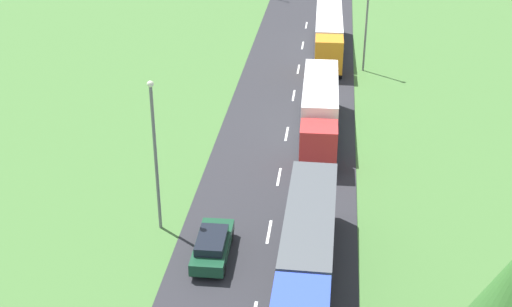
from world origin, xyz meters
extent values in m
cube|color=white|center=(0.00, 36.30, 0.07)|extent=(0.16, 2.40, 0.01)
cube|color=white|center=(0.00, 42.83, 0.07)|extent=(0.16, 2.40, 0.01)
cube|color=white|center=(0.00, 49.42, 0.07)|extent=(0.16, 2.40, 0.01)
cube|color=white|center=(0.00, 56.93, 0.07)|extent=(0.16, 2.40, 0.01)
cube|color=white|center=(0.00, 63.30, 0.07)|extent=(0.16, 2.40, 0.01)
cube|color=white|center=(0.00, 70.20, 0.07)|extent=(0.16, 2.40, 0.01)
cube|color=white|center=(0.00, 77.23, 0.07)|extent=(0.16, 2.40, 0.01)
cube|color=#4C5156|center=(2.36, 33.34, 2.19)|extent=(2.61, 10.38, 2.67)
cube|color=black|center=(2.36, 33.34, 0.66)|extent=(1.00, 9.85, 0.24)
cylinder|color=black|center=(3.45, 36.44, 0.56)|extent=(0.36, 1.00, 1.00)
cylinder|color=black|center=(1.35, 36.46, 0.56)|extent=(0.36, 1.00, 1.00)
cylinder|color=black|center=(3.46, 37.68, 0.56)|extent=(0.36, 1.00, 1.00)
cylinder|color=black|center=(1.36, 37.70, 0.56)|extent=(0.36, 1.00, 1.00)
cube|color=red|center=(2.44, 44.26, 1.88)|extent=(2.48, 2.40, 2.64)
cube|color=black|center=(2.46, 43.14, 2.35)|extent=(2.10, 0.14, 1.16)
cube|color=white|center=(2.32, 50.65, 2.33)|extent=(2.68, 9.77, 2.93)
cube|color=black|center=(2.32, 50.65, 0.66)|extent=(1.08, 9.26, 0.24)
cylinder|color=black|center=(3.50, 43.69, 0.56)|extent=(0.37, 1.01, 1.00)
cylinder|color=black|center=(1.40, 43.65, 0.56)|extent=(0.37, 1.01, 1.00)
cylinder|color=black|center=(3.31, 53.59, 0.56)|extent=(0.37, 1.01, 1.00)
cylinder|color=black|center=(1.21, 53.55, 0.56)|extent=(0.37, 1.01, 1.00)
cylinder|color=black|center=(3.29, 54.75, 0.56)|extent=(0.37, 1.01, 1.00)
cylinder|color=black|center=(1.19, 54.71, 0.56)|extent=(0.37, 1.01, 1.00)
cube|color=orange|center=(2.70, 62.04, 2.02)|extent=(2.50, 2.60, 2.92)
cube|color=black|center=(2.73, 60.82, 2.55)|extent=(2.10, 0.15, 1.29)
cube|color=white|center=(2.51, 69.54, 2.18)|extent=(2.79, 11.82, 2.65)
cube|color=black|center=(2.51, 69.54, 0.66)|extent=(1.17, 11.19, 0.24)
cylinder|color=black|center=(3.76, 61.43, 0.56)|extent=(0.37, 1.01, 1.00)
cylinder|color=black|center=(1.66, 61.37, 0.56)|extent=(0.37, 1.01, 1.00)
cylinder|color=black|center=(3.48, 73.09, 0.56)|extent=(0.37, 1.01, 1.00)
cylinder|color=black|center=(1.38, 73.04, 0.56)|extent=(0.37, 1.01, 1.00)
cylinder|color=black|center=(3.44, 74.50, 0.56)|extent=(0.37, 1.01, 1.00)
cylinder|color=black|center=(1.34, 74.45, 0.56)|extent=(0.37, 1.01, 1.00)
cube|color=#19472D|center=(-2.76, 33.58, 0.71)|extent=(1.85, 4.63, 0.66)
cube|color=black|center=(-2.76, 33.35, 1.27)|extent=(1.53, 2.60, 0.46)
cylinder|color=black|center=(-3.58, 35.12, 0.38)|extent=(0.23, 0.64, 0.64)
cylinder|color=black|center=(-2.01, 35.15, 0.38)|extent=(0.23, 0.64, 0.64)
cylinder|color=black|center=(-3.52, 32.00, 0.38)|extent=(0.23, 0.64, 0.64)
cylinder|color=black|center=(-1.95, 32.03, 0.38)|extent=(0.23, 0.64, 0.64)
cylinder|color=slate|center=(-6.26, 36.16, 4.35)|extent=(0.18, 0.18, 8.71)
sphere|color=silver|center=(-6.26, 36.16, 8.83)|extent=(0.36, 0.36, 0.36)
cylinder|color=slate|center=(5.85, 63.83, 4.20)|extent=(0.18, 0.18, 8.41)
camera|label=1|loc=(3.12, 3.09, 22.04)|focal=49.01mm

